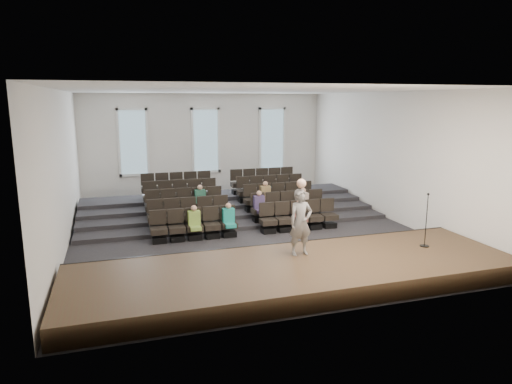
% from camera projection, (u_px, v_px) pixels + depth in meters
% --- Properties ---
extents(ground, '(14.00, 14.00, 0.00)m').
position_uv_depth(ground, '(244.00, 230.00, 16.71)').
color(ground, black).
rests_on(ground, ground).
extents(ceiling, '(12.00, 14.00, 0.02)m').
position_uv_depth(ceiling, '(243.00, 90.00, 15.72)').
color(ceiling, white).
rests_on(ceiling, ground).
extents(wall_back, '(12.00, 0.04, 5.00)m').
position_uv_depth(wall_back, '(206.00, 144.00, 22.78)').
color(wall_back, white).
rests_on(wall_back, ground).
extents(wall_front, '(12.00, 0.04, 5.00)m').
position_uv_depth(wall_front, '(334.00, 205.00, 9.64)').
color(wall_front, white).
rests_on(wall_front, ground).
extents(wall_left, '(0.04, 14.00, 5.00)m').
position_uv_depth(wall_left, '(61.00, 170.00, 14.46)').
color(wall_left, white).
rests_on(wall_left, ground).
extents(wall_right, '(0.04, 14.00, 5.00)m').
position_uv_depth(wall_right, '(391.00, 156.00, 17.97)').
color(wall_right, white).
rests_on(wall_right, ground).
extents(stage, '(11.80, 3.60, 0.50)m').
position_uv_depth(stage, '(298.00, 273.00, 11.89)').
color(stage, '#3D2D1A').
rests_on(stage, ground).
extents(stage_lip, '(11.80, 0.06, 0.52)m').
position_uv_depth(stage_lip, '(275.00, 252.00, 13.54)').
color(stage_lip, black).
rests_on(stage_lip, ground).
extents(risers, '(11.80, 4.80, 0.60)m').
position_uv_depth(risers, '(224.00, 206.00, 19.64)').
color(risers, black).
rests_on(risers, ground).
extents(seating_rows, '(6.80, 4.70, 1.67)m').
position_uv_depth(seating_rows, '(233.00, 203.00, 18.02)').
color(seating_rows, black).
rests_on(seating_rows, ground).
extents(windows, '(8.44, 0.10, 3.24)m').
position_uv_depth(windows, '(206.00, 141.00, 22.68)').
color(windows, white).
rests_on(windows, wall_back).
extents(audience, '(4.85, 2.64, 1.10)m').
position_uv_depth(audience, '(251.00, 206.00, 16.94)').
color(audience, '#81A642').
rests_on(audience, seating_rows).
extents(speaker, '(0.69, 0.48, 1.83)m').
position_uv_depth(speaker, '(301.00, 222.00, 12.38)').
color(speaker, slate).
rests_on(speaker, stage).
extents(mic_stand, '(0.26, 0.26, 1.58)m').
position_uv_depth(mic_stand, '(426.00, 231.00, 13.17)').
color(mic_stand, black).
rests_on(mic_stand, stage).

